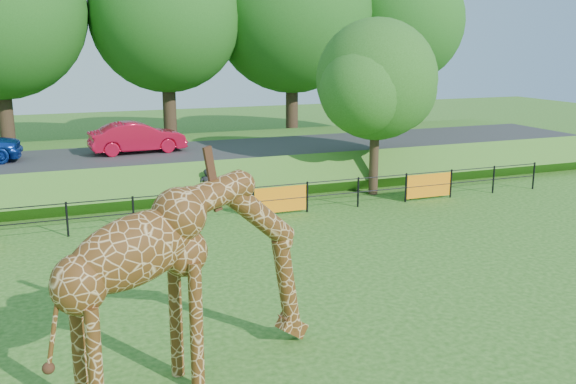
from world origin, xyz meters
The scene contains 9 objects.
ground centered at (0.00, 0.00, 0.00)m, with size 90.00×90.00×0.00m, color #225415.
giraffe centered at (-2.35, -1.84, 1.84)m, with size 5.14×0.94×3.67m, color #532F11, non-canonical shape.
perimeter_fence centered at (0.00, 8.00, 0.55)m, with size 28.07×0.10×1.10m, color black, non-canonical shape.
embankment centered at (0.00, 15.50, 0.65)m, with size 40.00×9.00×1.30m, color #225415.
road centered at (0.00, 14.00, 1.36)m, with size 40.00×5.00×0.12m, color #2D2E30.
car_red centered at (-0.85, 14.34, 2.05)m, with size 1.34×3.83×1.26m, color red.
visitor centered at (0.90, 9.97, 0.71)m, with size 0.52×0.34×1.43m, color black.
tree_east centered at (7.60, 9.63, 4.28)m, with size 5.40×4.71×6.76m.
bg_tree_line centered at (1.89, 22.00, 7.19)m, with size 37.30×8.80×11.82m.
Camera 1 is at (-4.60, -12.08, 5.85)m, focal length 40.00 mm.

